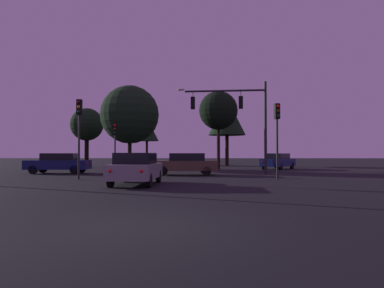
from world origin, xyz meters
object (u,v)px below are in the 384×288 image
object	(u,v)px
car_crossing_left	(59,163)
tree_lot_edge	(147,130)
tree_center_horizon	(87,125)
traffic_signal_mast_arm	(239,111)
car_nearside_lane	(136,168)
car_parked_lot	(134,160)
car_far_lane	(278,161)
traffic_light_median	(115,137)
tree_right_cluster	(227,116)
traffic_light_corner_left	(277,126)
tree_left_far	(218,111)
car_crossing_right	(185,164)
traffic_light_corner_right	(79,123)
tree_behind_sign	(130,115)

from	to	relation	value
car_crossing_left	tree_lot_edge	xyz separation A→B (m)	(3.25, 20.75, 4.03)
tree_center_horizon	traffic_signal_mast_arm	bearing A→B (deg)	-37.97
car_nearside_lane	car_parked_lot	bearing A→B (deg)	101.82
car_far_lane	tree_center_horizon	bearing A→B (deg)	170.04
car_parked_lot	car_nearside_lane	bearing A→B (deg)	-78.18
traffic_light_median	tree_right_cluster	size ratio (longest dim) A/B	0.45
traffic_light_corner_left	traffic_light_median	distance (m)	12.56
tree_left_far	car_crossing_right	bearing A→B (deg)	-107.87
traffic_light_median	tree_lot_edge	bearing A→B (deg)	92.33
tree_right_cluster	car_crossing_right	bearing A→B (deg)	-103.35
traffic_light_median	car_crossing_right	size ratio (longest dim) A/B	0.82
traffic_light_median	tree_lot_edge	xyz separation A→B (m)	(-0.82, 20.10, 2.09)
car_far_lane	car_parked_lot	world-z (taller)	same
traffic_light_median	car_crossing_right	distance (m)	6.18
tree_right_cluster	tree_lot_edge	distance (m)	11.40
car_nearside_lane	car_crossing_left	bearing A→B (deg)	130.33
traffic_signal_mast_arm	traffic_light_corner_right	size ratio (longest dim) A/B	1.43
tree_behind_sign	tree_lot_edge	size ratio (longest dim) A/B	1.21
car_crossing_right	traffic_signal_mast_arm	bearing A→B (deg)	8.43
tree_right_cluster	tree_center_horizon	bearing A→B (deg)	-158.65
car_far_lane	traffic_light_median	bearing A→B (deg)	-154.13
traffic_signal_mast_arm	tree_center_horizon	size ratio (longest dim) A/B	1.03
tree_lot_edge	tree_right_cluster	bearing A→B (deg)	-19.32
traffic_signal_mast_arm	traffic_light_corner_right	distance (m)	10.99
car_parked_lot	tree_lot_edge	size ratio (longest dim) A/B	0.69
tree_center_horizon	car_crossing_right	bearing A→B (deg)	-47.69
car_far_lane	tree_left_far	bearing A→B (deg)	-177.92
tree_center_horizon	tree_left_far	bearing A→B (deg)	-14.68
car_crossing_right	tree_lot_edge	xyz separation A→B (m)	(-6.31, 22.19, 4.03)
tree_lot_edge	tree_behind_sign	bearing A→B (deg)	-86.84
tree_right_cluster	traffic_light_corner_left	bearing A→B (deg)	-87.07
traffic_light_corner_right	tree_lot_edge	world-z (taller)	tree_lot_edge
car_parked_lot	tree_left_far	world-z (taller)	tree_left_far
car_crossing_left	tree_lot_edge	bearing A→B (deg)	81.10
car_nearside_lane	traffic_light_corner_left	bearing A→B (deg)	25.37
car_parked_lot	traffic_light_median	bearing A→B (deg)	-85.18
car_crossing_right	traffic_light_corner_left	bearing A→B (deg)	-35.62
tree_center_horizon	car_far_lane	bearing A→B (deg)	-9.96
car_parked_lot	tree_left_far	distance (m)	11.85
traffic_light_corner_left	car_parked_lot	size ratio (longest dim) A/B	0.98
traffic_light_corner_left	tree_center_horizon	size ratio (longest dim) A/B	0.68
car_crossing_left	car_parked_lot	distance (m)	13.13
traffic_light_corner_left	tree_right_cluster	bearing A→B (deg)	92.93
traffic_signal_mast_arm	tree_lot_edge	size ratio (longest dim) A/B	1.03
traffic_light_corner_right	car_parked_lot	bearing A→B (deg)	91.69
traffic_signal_mast_arm	traffic_light_corner_right	bearing A→B (deg)	-154.08
tree_behind_sign	car_crossing_right	bearing A→B (deg)	-53.35
car_parked_lot	tree_center_horizon	bearing A→B (deg)	-158.43
traffic_light_corner_left	tree_left_far	size ratio (longest dim) A/B	0.59
car_nearside_lane	tree_right_cluster	distance (m)	27.25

